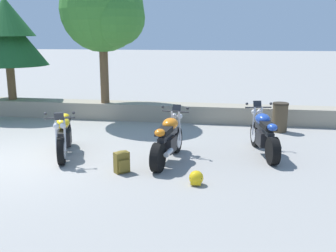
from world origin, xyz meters
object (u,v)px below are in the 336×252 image
Objects in this scene: motorcycle_orange_centre at (168,140)px; pine_tree_mid_left at (7,33)px; motorcycle_yellow_near_left at (64,135)px; trash_bin at (280,117)px; leafy_tree_mid_right at (105,12)px; rider_backpack at (122,161)px; motorcycle_blue_far_right at (264,135)px; rider_helmet at (196,178)px.

pine_tree_mid_left is at bearing 145.57° from motorcycle_orange_centre.
trash_bin is (5.30, 3.20, -0.05)m from motorcycle_yellow_near_left.
leafy_tree_mid_right is 6.33m from trash_bin.
rider_backpack is 7.96m from pine_tree_mid_left.
leafy_tree_mid_right reaches higher than pine_tree_mid_left.
motorcycle_blue_far_right is at bearing -33.42° from leafy_tree_mid_right.
pine_tree_mid_left reaches higher than rider_backpack.
motorcycle_blue_far_right is 2.38× the size of trash_bin.
motorcycle_yellow_near_left reaches higher than rider_backpack.
rider_backpack reaches higher than rider_helmet.
motorcycle_blue_far_right is 0.47× the size of leafy_tree_mid_right.
motorcycle_blue_far_right reaches higher than rider_backpack.
motorcycle_yellow_near_left is 7.15× the size of rider_helmet.
motorcycle_blue_far_right is 4.36× the size of rider_backpack.
motorcycle_orange_centre is 1.25m from rider_backpack.
rider_helmet is 9.41m from pine_tree_mid_left.
rider_backpack is at bearing -43.74° from pine_tree_mid_left.
pine_tree_mid_left is at bearing 136.26° from rider_backpack.
trash_bin is at bearing -6.58° from pine_tree_mid_left.
leafy_tree_mid_right is at bearing 123.47° from motorcycle_orange_centre.
motorcycle_yellow_near_left is 0.97× the size of motorcycle_orange_centre.
motorcycle_orange_centre is 0.59× the size of pine_tree_mid_left.
leafy_tree_mid_right is (-2.69, 4.07, 3.01)m from motorcycle_orange_centre.
leafy_tree_mid_right is 5.07× the size of trash_bin.
rider_helmet is at bearing -57.51° from leafy_tree_mid_right.
trash_bin is (9.06, -1.05, -2.40)m from pine_tree_mid_left.
leafy_tree_mid_right is at bearing 171.48° from trash_bin.
pine_tree_mid_left reaches higher than rider_helmet.
leafy_tree_mid_right is at bearing 92.59° from motorcycle_yellow_near_left.
motorcycle_orange_centre is 2.33m from motorcycle_blue_far_right.
motorcycle_yellow_near_left is 0.46× the size of leafy_tree_mid_right.
motorcycle_yellow_near_left is 2.33× the size of trash_bin.
rider_backpack is at bearing -132.36° from motorcycle_orange_centre.
leafy_tree_mid_right reaches higher than motorcycle_yellow_near_left.
motorcycle_orange_centre is at bearing -56.53° from leafy_tree_mid_right.
pine_tree_mid_left is (-7.03, 5.65, 2.69)m from rider_helmet.
motorcycle_yellow_near_left is 4.26× the size of rider_backpack.
trash_bin is (2.03, 4.60, 0.30)m from rider_helmet.
pine_tree_mid_left reaches higher than motorcycle_yellow_near_left.
leafy_tree_mid_right reaches higher than motorcycle_orange_centre.
motorcycle_yellow_near_left is at bearing 150.38° from rider_backpack.
trash_bin is at bearing -8.52° from leafy_tree_mid_right.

